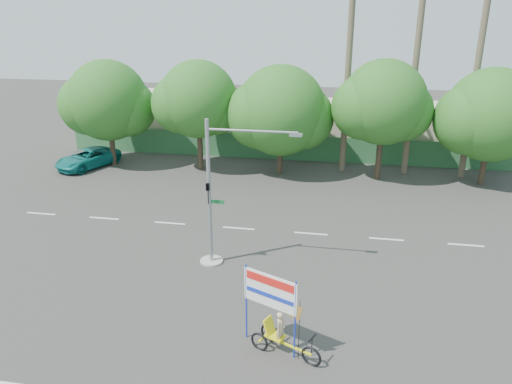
# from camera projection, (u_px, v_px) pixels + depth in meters

# --- Properties ---
(ground) EXTENTS (120.00, 120.00, 0.00)m
(ground) POSITION_uv_depth(u_px,v_px,m) (247.00, 314.00, 19.99)
(ground) COLOR #33302D
(ground) RESTS_ON ground
(fence) EXTENTS (38.00, 0.08, 2.00)m
(fence) POSITION_uv_depth(u_px,v_px,m) (298.00, 148.00, 39.46)
(fence) COLOR #336B3D
(fence) RESTS_ON ground
(building_left) EXTENTS (12.00, 8.00, 4.00)m
(building_left) POSITION_uv_depth(u_px,v_px,m) (192.00, 119.00, 44.87)
(building_left) COLOR beige
(building_left) RESTS_ON ground
(building_right) EXTENTS (14.00, 8.00, 3.60)m
(building_right) POSITION_uv_depth(u_px,v_px,m) (398.00, 129.00, 42.03)
(building_right) COLOR beige
(building_right) RESTS_ON ground
(tree_far_left) EXTENTS (7.14, 6.00, 7.96)m
(tree_far_left) POSITION_uv_depth(u_px,v_px,m) (107.00, 103.00, 37.18)
(tree_far_left) COLOR #473828
(tree_far_left) RESTS_ON ground
(tree_left) EXTENTS (6.66, 5.60, 8.07)m
(tree_left) POSITION_uv_depth(u_px,v_px,m) (198.00, 102.00, 35.94)
(tree_left) COLOR #473828
(tree_left) RESTS_ON ground
(tree_center) EXTENTS (7.62, 6.40, 7.85)m
(tree_center) POSITION_uv_depth(u_px,v_px,m) (280.00, 113.00, 35.18)
(tree_center) COLOR #473828
(tree_center) RESTS_ON ground
(tree_right) EXTENTS (6.90, 5.80, 8.36)m
(tree_right) POSITION_uv_depth(u_px,v_px,m) (383.00, 105.00, 33.78)
(tree_right) COLOR #473828
(tree_right) RESTS_ON ground
(tree_far_right) EXTENTS (7.38, 6.20, 7.94)m
(tree_far_right) POSITION_uv_depth(u_px,v_px,m) (491.00, 118.00, 32.85)
(tree_far_right) COLOR #473828
(tree_far_right) RESTS_ON ground
(palm_tall) EXTENTS (3.73, 3.79, 17.45)m
(palm_tall) POSITION_uv_depth(u_px,v_px,m) (420.00, 24.00, 32.99)
(palm_tall) COLOR #70604C
(palm_tall) RESTS_ON ground
(palm_mid) EXTENTS (3.73, 3.79, 15.45)m
(palm_mid) POSITION_uv_depth(u_px,v_px,m) (481.00, 41.00, 32.72)
(palm_mid) COLOR #70604C
(palm_mid) RESTS_ON ground
(palm_short) EXTENTS (3.73, 3.79, 14.45)m
(palm_short) POSITION_uv_depth(u_px,v_px,m) (350.00, 48.00, 34.28)
(palm_short) COLOR #70604C
(palm_short) RESTS_ON ground
(traffic_signal) EXTENTS (4.72, 1.10, 7.00)m
(traffic_signal) POSITION_uv_depth(u_px,v_px,m) (216.00, 206.00, 22.99)
(traffic_signal) COLOR gray
(traffic_signal) RESTS_ON ground
(trike_billboard) EXTENTS (2.91, 1.52, 3.11)m
(trike_billboard) POSITION_uv_depth(u_px,v_px,m) (277.00, 320.00, 17.50)
(trike_billboard) COLOR black
(trike_billboard) RESTS_ON ground
(pickup_truck) EXTENTS (4.21, 5.57, 1.41)m
(pickup_truck) POSITION_uv_depth(u_px,v_px,m) (88.00, 158.00, 37.89)
(pickup_truck) COLOR #117773
(pickup_truck) RESTS_ON ground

